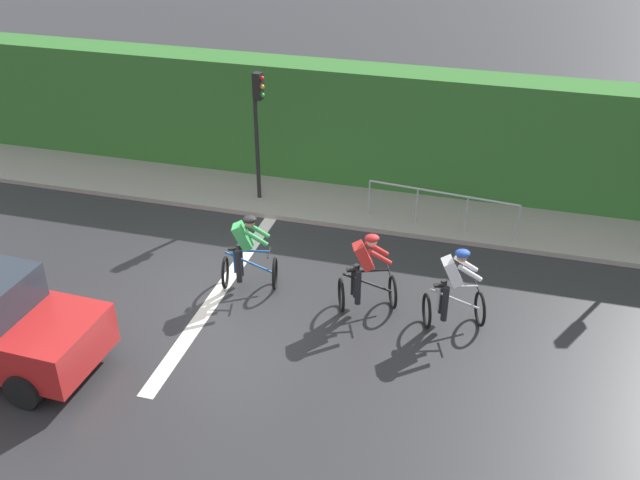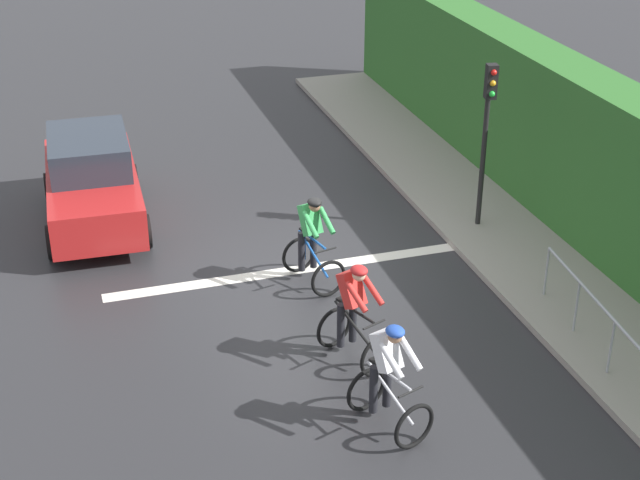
# 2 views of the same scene
# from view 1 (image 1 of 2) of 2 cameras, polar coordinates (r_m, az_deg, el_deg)

# --- Properties ---
(ground_plane) EXTENTS (80.00, 80.00, 0.00)m
(ground_plane) POSITION_cam_1_polar(r_m,az_deg,el_deg) (15.19, -7.82, -3.53)
(ground_plane) COLOR #28282B
(sidewalk_kerb) EXTENTS (2.80, 25.25, 0.12)m
(sidewalk_kerb) POSITION_cam_1_polar(r_m,az_deg,el_deg) (18.23, 3.28, 3.08)
(sidewalk_kerb) COLOR gray
(sidewalk_kerb) RESTS_ON ground
(stone_wall_low) EXTENTS (0.44, 25.25, 0.47)m
(stone_wall_low) POSITION_cam_1_polar(r_m,az_deg,el_deg) (18.95, 3.89, 4.75)
(stone_wall_low) COLOR gray
(stone_wall_low) RESTS_ON ground
(hedge_wall) EXTENTS (1.10, 25.25, 3.10)m
(hedge_wall) POSITION_cam_1_polar(r_m,az_deg,el_deg) (18.69, 4.23, 8.77)
(hedge_wall) COLOR #2D6628
(hedge_wall) RESTS_ON ground
(road_marking_stop_line) EXTENTS (7.00, 0.30, 0.01)m
(road_marking_stop_line) POSITION_cam_1_polar(r_m,az_deg,el_deg) (15.17, -7.60, -3.55)
(road_marking_stop_line) COLOR silver
(road_marking_stop_line) RESTS_ON ground
(cyclist_lead) EXTENTS (0.99, 1.24, 1.66)m
(cyclist_lead) POSITION_cam_1_polar(r_m,az_deg,el_deg) (13.71, 10.48, -3.89)
(cyclist_lead) COLOR black
(cyclist_lead) RESTS_ON ground
(cyclist_second) EXTENTS (1.03, 1.25, 1.66)m
(cyclist_second) POSITION_cam_1_polar(r_m,az_deg,el_deg) (13.96, 3.64, -2.70)
(cyclist_second) COLOR black
(cyclist_second) RESTS_ON ground
(cyclist_mid) EXTENTS (0.91, 1.21, 1.66)m
(cyclist_mid) POSITION_cam_1_polar(r_m,az_deg,el_deg) (14.64, -5.78, -1.10)
(cyclist_mid) COLOR black
(cyclist_mid) RESTS_ON ground
(traffic_light_near_crossing) EXTENTS (0.23, 0.31, 3.34)m
(traffic_light_near_crossing) POSITION_cam_1_polar(r_m,az_deg,el_deg) (17.46, -4.91, 9.52)
(traffic_light_near_crossing) COLOR black
(traffic_light_near_crossing) RESTS_ON ground
(pedestrian_railing_kerbside) EXTENTS (0.41, 3.52, 1.03)m
(pedestrian_railing_kerbside) POSITION_cam_1_polar(r_m,az_deg,el_deg) (16.84, 9.60, 3.03)
(pedestrian_railing_kerbside) COLOR #999EA3
(pedestrian_railing_kerbside) RESTS_ON ground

